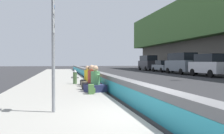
{
  "coord_description": "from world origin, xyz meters",
  "views": [
    {
      "loc": [
        -5.88,
        2.34,
        1.49
      ],
      "look_at": [
        8.46,
        -0.66,
        1.18
      ],
      "focal_mm": 39.18,
      "sensor_mm": 36.0,
      "label": 1
    }
  ],
  "objects_px": {
    "seated_person_rear": "(90,80)",
    "seated_person_far": "(88,79)",
    "seated_person_middle": "(92,82)",
    "parked_car_fourth": "(210,65)",
    "parked_car_midline": "(181,63)",
    "fire_hydrant": "(75,77)",
    "seated_person_foreground": "(95,83)",
    "parked_car_farther": "(148,63)",
    "route_sign_post": "(53,34)",
    "parked_car_far": "(163,66)",
    "backpack": "(91,89)"
  },
  "relations": [
    {
      "from": "fire_hydrant",
      "to": "seated_person_far",
      "type": "height_order",
      "value": "seated_person_far"
    },
    {
      "from": "backpack",
      "to": "parked_car_fourth",
      "type": "distance_m",
      "value": 17.74
    },
    {
      "from": "fire_hydrant",
      "to": "seated_person_foreground",
      "type": "distance_m",
      "value": 4.16
    },
    {
      "from": "fire_hydrant",
      "to": "seated_person_rear",
      "type": "bearing_deg",
      "value": -159.41
    },
    {
      "from": "fire_hydrant",
      "to": "route_sign_post",
      "type": "bearing_deg",
      "value": 172.95
    },
    {
      "from": "seated_person_foreground",
      "to": "parked_car_far",
      "type": "bearing_deg",
      "value": -30.22
    },
    {
      "from": "parked_car_far",
      "to": "parked_car_farther",
      "type": "relative_size",
      "value": 0.88
    },
    {
      "from": "fire_hydrant",
      "to": "seated_person_rear",
      "type": "xyz_separation_m",
      "value": [
        -1.87,
        -0.7,
        -0.1
      ]
    },
    {
      "from": "seated_person_foreground",
      "to": "seated_person_far",
      "type": "bearing_deg",
      "value": -0.01
    },
    {
      "from": "parked_car_midline",
      "to": "parked_car_fourth",
      "type": "bearing_deg",
      "value": -178.31
    },
    {
      "from": "seated_person_foreground",
      "to": "parked_car_fourth",
      "type": "relative_size",
      "value": 0.25
    },
    {
      "from": "seated_person_middle",
      "to": "seated_person_rear",
      "type": "distance_m",
      "value": 1.3
    },
    {
      "from": "seated_person_middle",
      "to": "seated_person_far",
      "type": "bearing_deg",
      "value": -0.95
    },
    {
      "from": "seated_person_far",
      "to": "parked_car_midline",
      "type": "bearing_deg",
      "value": -44.37
    },
    {
      "from": "route_sign_post",
      "to": "parked_car_midline",
      "type": "distance_m",
      "value": 25.32
    },
    {
      "from": "seated_person_foreground",
      "to": "parked_car_far",
      "type": "xyz_separation_m",
      "value": [
        22.46,
        -13.09,
        0.35
      ]
    },
    {
      "from": "parked_car_fourth",
      "to": "parked_car_far",
      "type": "height_order",
      "value": "parked_car_fourth"
    },
    {
      "from": "backpack",
      "to": "seated_person_middle",
      "type": "bearing_deg",
      "value": -7.93
    },
    {
      "from": "parked_car_fourth",
      "to": "parked_car_far",
      "type": "xyz_separation_m",
      "value": [
        11.51,
        -0.04,
        -0.32
      ]
    },
    {
      "from": "seated_person_foreground",
      "to": "seated_person_rear",
      "type": "height_order",
      "value": "seated_person_foreground"
    },
    {
      "from": "parked_car_farther",
      "to": "parked_car_fourth",
      "type": "bearing_deg",
      "value": 179.83
    },
    {
      "from": "route_sign_post",
      "to": "fire_hydrant",
      "type": "bearing_deg",
      "value": -7.05
    },
    {
      "from": "seated_person_middle",
      "to": "parked_car_farther",
      "type": "relative_size",
      "value": 0.23
    },
    {
      "from": "seated_person_middle",
      "to": "fire_hydrant",
      "type": "bearing_deg",
      "value": 11.47
    },
    {
      "from": "parked_car_midline",
      "to": "parked_car_farther",
      "type": "height_order",
      "value": "same"
    },
    {
      "from": "seated_person_rear",
      "to": "fire_hydrant",
      "type": "bearing_deg",
      "value": 20.59
    },
    {
      "from": "seated_person_rear",
      "to": "seated_person_far",
      "type": "relative_size",
      "value": 1.0
    },
    {
      "from": "parked_car_far",
      "to": "seated_person_rear",
      "type": "bearing_deg",
      "value": 147.15
    },
    {
      "from": "route_sign_post",
      "to": "parked_car_fourth",
      "type": "relative_size",
      "value": 0.75
    },
    {
      "from": "parked_car_midline",
      "to": "seated_person_foreground",
      "type": "bearing_deg",
      "value": 142.0
    },
    {
      "from": "seated_person_far",
      "to": "parked_car_farther",
      "type": "bearing_deg",
      "value": -27.25
    },
    {
      "from": "fire_hydrant",
      "to": "seated_person_far",
      "type": "xyz_separation_m",
      "value": [
        -0.79,
        -0.68,
        -0.1
      ]
    },
    {
      "from": "seated_person_middle",
      "to": "parked_car_midline",
      "type": "xyz_separation_m",
      "value": [
        15.55,
        -12.92,
        0.84
      ]
    },
    {
      "from": "seated_person_rear",
      "to": "parked_car_fourth",
      "type": "relative_size",
      "value": 0.23
    },
    {
      "from": "seated_person_foreground",
      "to": "backpack",
      "type": "xyz_separation_m",
      "value": [
        -0.73,
        0.27,
        -0.18
      ]
    },
    {
      "from": "parked_car_far",
      "to": "parked_car_farther",
      "type": "bearing_deg",
      "value": -0.08
    },
    {
      "from": "seated_person_foreground",
      "to": "parked_car_farther",
      "type": "xyz_separation_m",
      "value": [
        28.74,
        -13.09,
        0.84
      ]
    },
    {
      "from": "fire_hydrant",
      "to": "parked_car_fourth",
      "type": "height_order",
      "value": "parked_car_fourth"
    },
    {
      "from": "seated_person_foreground",
      "to": "parked_car_fourth",
      "type": "height_order",
      "value": "parked_car_fourth"
    },
    {
      "from": "seated_person_foreground",
      "to": "parked_car_fourth",
      "type": "distance_m",
      "value": 17.05
    },
    {
      "from": "fire_hydrant",
      "to": "seated_person_far",
      "type": "relative_size",
      "value": 0.79
    },
    {
      "from": "route_sign_post",
      "to": "parked_car_farther",
      "type": "bearing_deg",
      "value": -24.2
    },
    {
      "from": "parked_car_midline",
      "to": "seated_person_middle",
      "type": "bearing_deg",
      "value": 140.29
    },
    {
      "from": "backpack",
      "to": "parked_car_far",
      "type": "xyz_separation_m",
      "value": [
        23.19,
        -13.36,
        0.53
      ]
    },
    {
      "from": "seated_person_rear",
      "to": "parked_car_far",
      "type": "height_order",
      "value": "parked_car_far"
    },
    {
      "from": "parked_car_far",
      "to": "parked_car_farther",
      "type": "xyz_separation_m",
      "value": [
        6.28,
        -0.01,
        0.49
      ]
    },
    {
      "from": "seated_person_rear",
      "to": "seated_person_middle",
      "type": "bearing_deg",
      "value": 177.41
    },
    {
      "from": "route_sign_post",
      "to": "parked_car_far",
      "type": "bearing_deg",
      "value": -29.03
    },
    {
      "from": "seated_person_middle",
      "to": "parked_car_fourth",
      "type": "height_order",
      "value": "parked_car_fourth"
    },
    {
      "from": "parked_car_fourth",
      "to": "parked_car_midline",
      "type": "height_order",
      "value": "parked_car_midline"
    }
  ]
}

